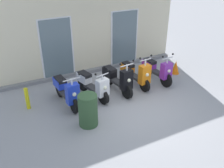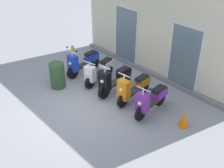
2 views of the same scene
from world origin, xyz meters
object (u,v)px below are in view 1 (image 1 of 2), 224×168
(scooter_white, at_px, (93,85))
(scooter_orange, at_px, (136,73))
(scooter_black, at_px, (118,79))
(scooter_purple, at_px, (157,69))
(curb_bollard, at_px, (27,98))
(traffic_cone, at_px, (175,67))
(scooter_blue, at_px, (66,91))
(trash_bin, at_px, (88,110))

(scooter_white, height_order, scooter_orange, scooter_orange)
(scooter_black, distance_m, scooter_purple, 1.65)
(scooter_black, relative_size, scooter_purple, 1.04)
(scooter_white, distance_m, curb_bollard, 2.07)
(scooter_white, relative_size, traffic_cone, 3.05)
(scooter_white, xyz_separation_m, scooter_black, (0.90, -0.06, 0.04))
(scooter_blue, xyz_separation_m, traffic_cone, (4.56, 0.24, -0.23))
(scooter_black, distance_m, scooter_orange, 0.80)
(scooter_blue, height_order, traffic_cone, scooter_blue)
(scooter_blue, distance_m, trash_bin, 1.30)
(trash_bin, bearing_deg, curb_bollard, 129.65)
(trash_bin, bearing_deg, scooter_blue, 98.73)
(scooter_blue, bearing_deg, scooter_black, -0.26)
(scooter_white, bearing_deg, scooter_orange, 1.77)
(scooter_black, xyz_separation_m, traffic_cone, (2.74, 0.25, -0.24))
(scooter_blue, bearing_deg, scooter_white, 3.19)
(scooter_white, height_order, traffic_cone, scooter_white)
(scooter_purple, xyz_separation_m, traffic_cone, (1.10, 0.23, -0.23))
(scooter_blue, bearing_deg, trash_bin, -81.27)
(scooter_blue, distance_m, scooter_black, 1.81)
(traffic_cone, bearing_deg, scooter_blue, -176.93)
(scooter_orange, relative_size, trash_bin, 1.72)
(curb_bollard, xyz_separation_m, trash_bin, (1.34, -1.61, 0.12))
(scooter_blue, xyz_separation_m, scooter_black, (1.81, -0.01, 0.01))
(scooter_blue, relative_size, scooter_orange, 1.01)
(scooter_orange, height_order, curb_bollard, scooter_orange)
(scooter_blue, bearing_deg, scooter_orange, 2.27)
(scooter_white, relative_size, scooter_purple, 1.00)
(scooter_blue, bearing_deg, curb_bollard, 163.79)
(scooter_blue, distance_m, scooter_orange, 2.60)
(scooter_black, bearing_deg, scooter_purple, 0.85)
(scooter_orange, bearing_deg, scooter_purple, -5.77)
(scooter_black, xyz_separation_m, curb_bollard, (-2.95, 0.34, -0.15))
(curb_bollard, distance_m, traffic_cone, 5.70)
(scooter_black, relative_size, curb_bollard, 2.37)
(curb_bollard, distance_m, trash_bin, 2.10)
(trash_bin, bearing_deg, scooter_black, 38.23)
(scooter_purple, height_order, curb_bollard, scooter_purple)
(scooter_orange, distance_m, trash_bin, 2.77)
(scooter_black, distance_m, trash_bin, 2.06)
(curb_bollard, bearing_deg, trash_bin, -50.35)
(scooter_blue, height_order, scooter_purple, scooter_blue)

